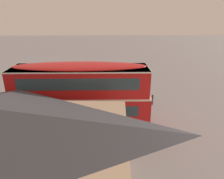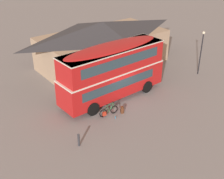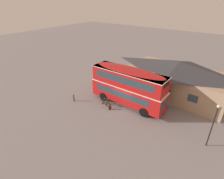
# 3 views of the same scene
# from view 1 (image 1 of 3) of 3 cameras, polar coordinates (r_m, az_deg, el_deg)

# --- Properties ---
(ground_plane) EXTENTS (120.00, 120.00, 0.00)m
(ground_plane) POSITION_cam_1_polar(r_m,az_deg,el_deg) (16.83, -7.83, -8.26)
(ground_plane) COLOR gray
(double_decker_bus) EXTENTS (9.66, 2.73, 4.79)m
(double_decker_bus) POSITION_cam_1_polar(r_m,az_deg,el_deg) (14.91, -8.50, -1.00)
(double_decker_bus) COLOR black
(double_decker_bus) RESTS_ON ground
(touring_bicycle) EXTENTS (1.69, 0.46, 1.04)m
(touring_bicycle) POSITION_cam_1_polar(r_m,az_deg,el_deg) (17.54, -0.43, -5.40)
(touring_bicycle) COLOR black
(touring_bicycle) RESTS_ON ground
(backpack_on_ground) EXTENTS (0.36, 0.39, 0.59)m
(backpack_on_ground) POSITION_cam_1_polar(r_m,az_deg,el_deg) (17.95, -3.96, -5.06)
(backpack_on_ground) COLOR #592D19
(backpack_on_ground) RESTS_ON ground
(water_bottle_blue_sports) EXTENTS (0.07, 0.07, 0.24)m
(water_bottle_blue_sports) POSITION_cam_1_polar(r_m,az_deg,el_deg) (18.30, -0.90, -5.14)
(water_bottle_blue_sports) COLOR #338CBF
(water_bottle_blue_sports) RESTS_ON ground
(kerb_bollard) EXTENTS (0.16, 0.16, 0.97)m
(kerb_bollard) POSITION_cam_1_polar(r_m,az_deg,el_deg) (19.42, 11.01, -2.70)
(kerb_bollard) COLOR #333338
(kerb_bollard) RESTS_ON ground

